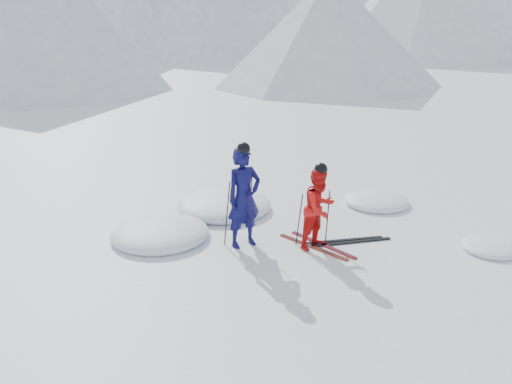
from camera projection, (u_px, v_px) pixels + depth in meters
name	position (u px, v px, depth m)	size (l,w,h in m)	color
ground	(350.00, 236.00, 11.32)	(160.00, 160.00, 0.00)	white
skier_blue	(244.00, 198.00, 10.57)	(0.73, 0.48, 2.01)	#0B0B46
skier_red	(319.00, 208.00, 10.56)	(0.79, 0.62, 1.63)	red
pole_blue_left	(227.00, 214.00, 10.69)	(0.02, 0.02, 1.34)	black
pole_blue_right	(250.00, 208.00, 11.00)	(0.02, 0.02, 1.34)	black
pole_red_left	(299.00, 219.00, 10.74)	(0.02, 0.02, 1.08)	black
pole_red_right	(328.00, 216.00, 10.90)	(0.02, 0.02, 1.08)	black
ski_worn_left	(313.00, 247.00, 10.77)	(0.09, 1.70, 0.03)	black
ski_worn_right	(323.00, 245.00, 10.87)	(0.09, 1.70, 0.03)	black
ski_loose_a	(343.00, 240.00, 11.07)	(0.09, 1.70, 0.03)	black
ski_loose_b	(351.00, 242.00, 10.98)	(0.09, 1.70, 0.03)	black
snow_lumps	(243.00, 220.00, 12.20)	(7.33, 6.01, 0.49)	white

